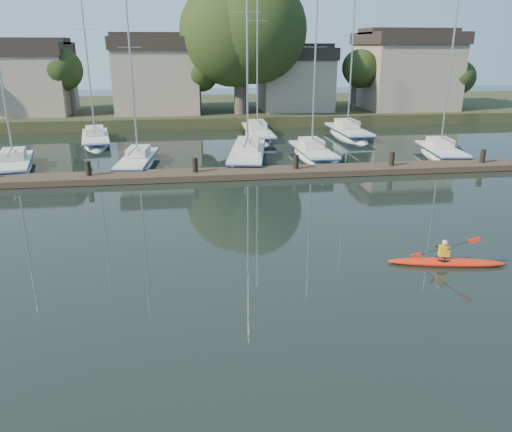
{
  "coord_description": "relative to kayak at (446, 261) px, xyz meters",
  "views": [
    {
      "loc": [
        -3.43,
        -14.59,
        7.33
      ],
      "look_at": [
        -0.93,
        3.19,
        1.2
      ],
      "focal_mm": 35.0,
      "sensor_mm": 36.0,
      "label": 1
    }
  ],
  "objects": [
    {
      "name": "sailboat_7",
      "position": [
        4.91,
        26.24,
        -0.37
      ],
      "size": [
        2.32,
        8.78,
        14.15
      ],
      "rotation": [
        0.0,
        0.0,
        0.0
      ],
      "color": "silver",
      "rests_on": "ground"
    },
    {
      "name": "kayak",
      "position": [
        0.0,
        0.0,
        0.0
      ],
      "size": [
        4.14,
        1.35,
        1.32
      ],
      "rotation": [
        0.0,
        0.0,
        -0.2
      ],
      "color": "red",
      "rests_on": "ground"
    },
    {
      "name": "sailboat_1",
      "position": [
        -12.07,
        17.43,
        -0.33
      ],
      "size": [
        2.69,
        7.83,
        12.56
      ],
      "rotation": [
        0.0,
        0.0,
        -0.1
      ],
      "color": "silver",
      "rests_on": "ground"
    },
    {
      "name": "ground",
      "position": [
        -5.45,
        -0.44,
        -0.16
      ],
      "size": [
        160.0,
        160.0,
        0.0
      ],
      "primitive_type": "plane",
      "color": "black",
      "rests_on": "ground"
    },
    {
      "name": "sailboat_0",
      "position": [
        -19.65,
        17.37,
        -0.35
      ],
      "size": [
        3.49,
        7.57,
        11.6
      ],
      "rotation": [
        0.0,
        0.0,
        0.2
      ],
      "color": "silver",
      "rests_on": "ground"
    },
    {
      "name": "sailboat_3",
      "position": [
        -0.2,
        18.42,
        -0.35
      ],
      "size": [
        2.25,
        7.9,
        12.66
      ],
      "rotation": [
        0.0,
        0.0,
        0.02
      ],
      "color": "silver",
      "rests_on": "ground"
    },
    {
      "name": "sailboat_5",
      "position": [
        -16.08,
        26.04,
        -0.34
      ],
      "size": [
        3.52,
        9.1,
        14.69
      ],
      "rotation": [
        0.0,
        0.0,
        0.17
      ],
      "color": "silver",
      "rests_on": "ground"
    },
    {
      "name": "sailboat_2",
      "position": [
        -4.8,
        18.18,
        -0.36
      ],
      "size": [
        3.99,
        9.98,
        16.1
      ],
      "rotation": [
        0.0,
        0.0,
        -0.18
      ],
      "color": "silver",
      "rests_on": "ground"
    },
    {
      "name": "sailboat_4",
      "position": [
        8.78,
        17.37,
        -0.35
      ],
      "size": [
        3.04,
        7.18,
        11.82
      ],
      "rotation": [
        0.0,
        0.0,
        -0.14
      ],
      "color": "silver",
      "rests_on": "ground"
    },
    {
      "name": "sailboat_6",
      "position": [
        -2.79,
        27.34,
        -0.34
      ],
      "size": [
        2.31,
        10.05,
        15.91
      ],
      "rotation": [
        0.0,
        0.0,
        -0.02
      ],
      "color": "silver",
      "rests_on": "ground"
    },
    {
      "name": "shore",
      "position": [
        -3.84,
        39.85,
        3.07
      ],
      "size": [
        90.0,
        25.25,
        12.75
      ],
      "color": "#2A371B",
      "rests_on": "ground"
    },
    {
      "name": "dock",
      "position": [
        -5.45,
        13.56,
        0.04
      ],
      "size": [
        34.0,
        2.0,
        1.8
      ],
      "color": "#463528",
      "rests_on": "ground"
    }
  ]
}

